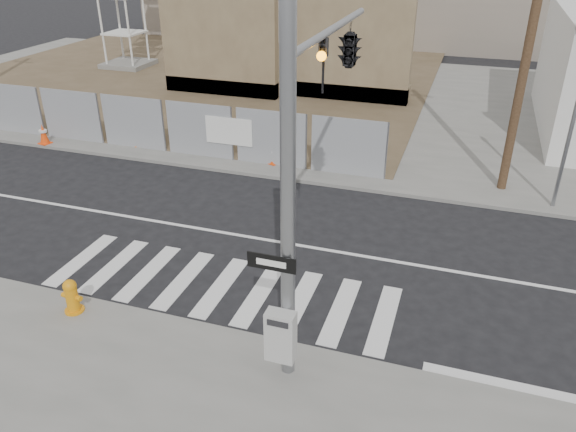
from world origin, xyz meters
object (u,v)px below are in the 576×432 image
(traffic_cone_c, at_px, (136,136))
(signal_pole, at_px, (332,98))
(traffic_cone_d, at_px, (273,154))
(traffic_cone_b, at_px, (43,134))
(fire_hydrant, at_px, (72,296))

(traffic_cone_c, bearing_deg, signal_pole, -37.03)
(signal_pole, bearing_deg, traffic_cone_d, 118.33)
(traffic_cone_b, relative_size, traffic_cone_c, 1.04)
(traffic_cone_c, bearing_deg, traffic_cone_b, -164.48)
(signal_pole, distance_m, traffic_cone_d, 9.21)
(signal_pole, bearing_deg, traffic_cone_c, 142.97)
(signal_pole, bearing_deg, traffic_cone_b, 154.54)
(traffic_cone_b, bearing_deg, signal_pole, -25.46)
(traffic_cone_b, xyz_separation_m, traffic_cone_d, (9.30, 0.90, -0.03))
(traffic_cone_b, bearing_deg, fire_hydrant, -47.57)
(traffic_cone_b, bearing_deg, traffic_cone_c, 15.52)
(signal_pole, xyz_separation_m, traffic_cone_b, (-13.16, 6.27, -4.27))
(fire_hydrant, bearing_deg, signal_pole, 33.88)
(fire_hydrant, relative_size, traffic_cone_c, 1.07)
(signal_pole, xyz_separation_m, traffic_cone_d, (-3.86, 7.17, -4.30))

